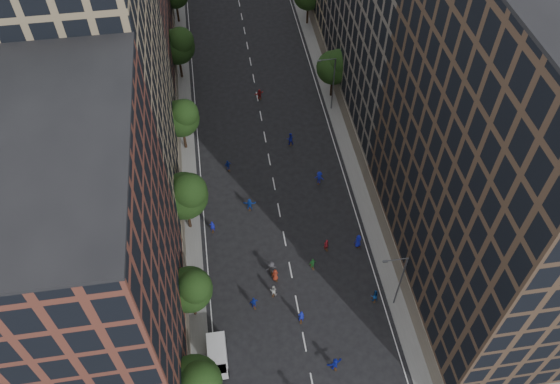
# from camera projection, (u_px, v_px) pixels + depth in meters

# --- Properties ---
(ground) EXTENTS (240.00, 240.00, 0.00)m
(ground) POSITION_uv_depth(u_px,v_px,m) (265.00, 139.00, 77.43)
(ground) COLOR black
(ground) RESTS_ON ground
(sidewalk_left) EXTENTS (4.00, 105.00, 0.15)m
(sidewalk_left) POSITION_uv_depth(u_px,v_px,m) (179.00, 113.00, 81.02)
(sidewalk_left) COLOR slate
(sidewalk_left) RESTS_ON ground
(sidewalk_right) EXTENTS (4.00, 105.00, 0.15)m
(sidewalk_right) POSITION_uv_depth(u_px,v_px,m) (337.00, 97.00, 83.35)
(sidewalk_right) COLOR slate
(sidewalk_right) RESTS_ON ground
(bldg_left_a) EXTENTS (14.00, 22.00, 30.00)m
(bldg_left_a) POSITION_uv_depth(u_px,v_px,m) (83.00, 273.00, 45.56)
(bldg_left_a) COLOR brown
(bldg_left_a) RESTS_ON ground
(bldg_left_b) EXTENTS (14.00, 26.00, 34.00)m
(bldg_left_b) POSITION_uv_depth(u_px,v_px,m) (96.00, 77.00, 59.44)
(bldg_left_b) COLOR #887759
(bldg_left_b) RESTS_ON ground
(bldg_right_a) EXTENTS (14.00, 30.00, 36.00)m
(bldg_right_a) POSITION_uv_depth(u_px,v_px,m) (505.00, 164.00, 49.54)
(bldg_right_a) COLOR #473526
(bldg_right_a) RESTS_ON ground
(bldg_right_b) EXTENTS (14.00, 28.00, 33.00)m
(bldg_right_b) POSITION_uv_depth(u_px,v_px,m) (407.00, 8.00, 69.29)
(bldg_right_b) COLOR #665D54
(bldg_right_b) RESTS_ON ground
(tree_left_0) EXTENTS (5.20, 5.20, 8.83)m
(tree_left_0) POSITION_uv_depth(u_px,v_px,m) (196.00, 383.00, 48.63)
(tree_left_0) COLOR black
(tree_left_0) RESTS_ON ground
(tree_left_1) EXTENTS (4.80, 4.80, 8.21)m
(tree_left_1) POSITION_uv_depth(u_px,v_px,m) (191.00, 289.00, 55.36)
(tree_left_1) COLOR black
(tree_left_1) RESTS_ON ground
(tree_left_2) EXTENTS (5.60, 5.60, 9.45)m
(tree_left_2) POSITION_uv_depth(u_px,v_px,m) (186.00, 195.00, 62.43)
(tree_left_2) COLOR black
(tree_left_2) RESTS_ON ground
(tree_left_3) EXTENTS (5.00, 5.00, 8.58)m
(tree_left_3) POSITION_uv_depth(u_px,v_px,m) (182.00, 117.00, 71.84)
(tree_left_3) COLOR black
(tree_left_3) RESTS_ON ground
(tree_left_4) EXTENTS (5.40, 5.40, 9.08)m
(tree_left_4) POSITION_uv_depth(u_px,v_px,m) (178.00, 45.00, 81.89)
(tree_left_4) COLOR black
(tree_left_4) RESTS_ON ground
(tree_right_a) EXTENTS (5.00, 5.00, 8.39)m
(tree_right_a) POSITION_uv_depth(u_px,v_px,m) (335.00, 66.00, 79.29)
(tree_right_a) COLOR black
(tree_right_a) RESTS_ON ground
(streetlamp_near) EXTENTS (2.64, 0.22, 9.06)m
(streetlamp_near) POSITION_uv_depth(u_px,v_px,m) (399.00, 279.00, 56.54)
(streetlamp_near) COLOR #595B60
(streetlamp_near) RESTS_ON ground
(streetlamp_far) EXTENTS (2.64, 0.22, 9.06)m
(streetlamp_far) POSITION_uv_depth(u_px,v_px,m) (332.00, 81.00, 77.72)
(streetlamp_far) COLOR #595B60
(streetlamp_far) RESTS_ON ground
(cargo_van) EXTENTS (2.02, 4.29, 2.28)m
(cargo_van) POSITION_uv_depth(u_px,v_px,m) (217.00, 355.00, 55.31)
(cargo_van) COLOR silver
(cargo_van) RESTS_ON ground
(skater_1) EXTENTS (0.74, 0.53, 1.89)m
(skater_1) POSITION_uv_depth(u_px,v_px,m) (301.00, 317.00, 58.40)
(skater_1) COLOR #1420A9
(skater_1) RESTS_ON ground
(skater_2) EXTENTS (0.88, 0.69, 1.79)m
(skater_2) POSITION_uv_depth(u_px,v_px,m) (374.00, 296.00, 60.09)
(skater_2) COLOR #124498
(skater_2) RESTS_ON ground
(skater_4) EXTENTS (1.08, 0.60, 1.73)m
(skater_4) POSITION_uv_depth(u_px,v_px,m) (254.00, 303.00, 59.57)
(skater_4) COLOR #122597
(skater_4) RESTS_ON ground
(skater_5) EXTENTS (1.77, 1.00, 1.82)m
(skater_5) POSITION_uv_depth(u_px,v_px,m) (335.00, 364.00, 55.03)
(skater_5) COLOR #1420A4
(skater_5) RESTS_ON ground
(skater_6) EXTENTS (0.99, 0.81, 1.76)m
(skater_6) POSITION_uv_depth(u_px,v_px,m) (275.00, 275.00, 61.84)
(skater_6) COLOR maroon
(skater_6) RESTS_ON ground
(skater_7) EXTENTS (0.73, 0.59, 1.73)m
(skater_7) POSITION_uv_depth(u_px,v_px,m) (326.00, 245.00, 64.57)
(skater_7) COLOR maroon
(skater_7) RESTS_ON ground
(skater_8) EXTENTS (0.96, 0.86, 1.64)m
(skater_8) POSITION_uv_depth(u_px,v_px,m) (273.00, 290.00, 60.61)
(skater_8) COLOR silver
(skater_8) RESTS_ON ground
(skater_9) EXTENTS (1.31, 0.88, 1.89)m
(skater_9) POSITION_uv_depth(u_px,v_px,m) (271.00, 268.00, 62.38)
(skater_9) COLOR #3D3C41
(skater_9) RESTS_ON ground
(skater_10) EXTENTS (1.02, 0.60, 1.63)m
(skater_10) POSITION_uv_depth(u_px,v_px,m) (313.00, 264.00, 62.92)
(skater_10) COLOR #22722D
(skater_10) RESTS_ON ground
(skater_11) EXTENTS (1.69, 0.76, 1.76)m
(skater_11) POSITION_uv_depth(u_px,v_px,m) (250.00, 204.00, 68.55)
(skater_11) COLOR #1439A3
(skater_11) RESTS_ON ground
(skater_12) EXTENTS (1.09, 0.88, 1.94)m
(skater_12) POSITION_uv_depth(u_px,v_px,m) (358.00, 241.00, 64.79)
(skater_12) COLOR #161CB3
(skater_12) RESTS_ON ground
(skater_13) EXTENTS (0.67, 0.48, 1.71)m
(skater_13) POSITION_uv_depth(u_px,v_px,m) (212.00, 226.00, 66.33)
(skater_13) COLOR #161EB8
(skater_13) RESTS_ON ground
(skater_14) EXTENTS (0.97, 0.77, 1.95)m
(skater_14) POSITION_uv_depth(u_px,v_px,m) (290.00, 139.00, 76.06)
(skater_14) COLOR #111891
(skater_14) RESTS_ON ground
(skater_15) EXTENTS (1.44, 1.18, 1.94)m
(skater_15) POSITION_uv_depth(u_px,v_px,m) (319.00, 178.00, 71.35)
(skater_15) COLOR #141EA6
(skater_15) RESTS_ON ground
(skater_16) EXTENTS (1.04, 0.72, 1.64)m
(skater_16) POSITION_uv_depth(u_px,v_px,m) (228.00, 165.00, 73.00)
(skater_16) COLOR #132C9D
(skater_16) RESTS_ON ground
(skater_17) EXTENTS (1.54, 0.93, 1.58)m
(skater_17) POSITION_uv_depth(u_px,v_px,m) (259.00, 94.00, 82.65)
(skater_17) COLOR #AB1C1E
(skater_17) RESTS_ON ground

